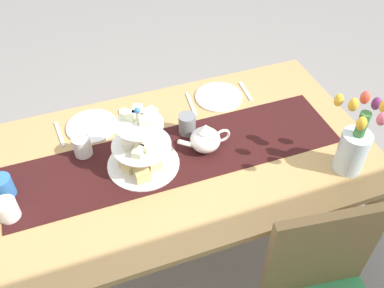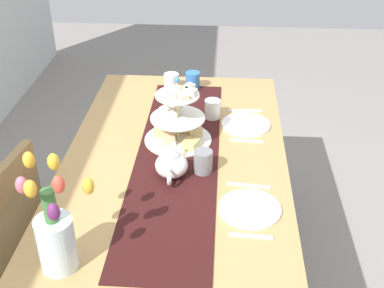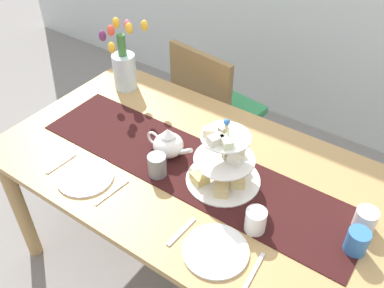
% 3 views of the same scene
% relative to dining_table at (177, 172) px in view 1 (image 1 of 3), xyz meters
% --- Properties ---
extents(ground_plane, '(8.00, 8.00, 0.00)m').
position_rel_dining_table_xyz_m(ground_plane, '(0.00, 0.00, -0.65)').
color(ground_plane, gray).
extents(dining_table, '(1.69, 0.94, 0.75)m').
position_rel_dining_table_xyz_m(dining_table, '(0.00, 0.00, 0.00)').
color(dining_table, tan).
rests_on(dining_table, ground_plane).
extents(table_runner, '(1.43, 0.35, 0.00)m').
position_rel_dining_table_xyz_m(table_runner, '(0.00, -0.01, 0.10)').
color(table_runner, black).
rests_on(table_runner, dining_table).
extents(tiered_cake_stand, '(0.30, 0.30, 0.30)m').
position_rel_dining_table_xyz_m(tiered_cake_stand, '(0.15, 0.00, 0.19)').
color(tiered_cake_stand, beige).
rests_on(tiered_cake_stand, table_runner).
extents(teapot, '(0.24, 0.13, 0.14)m').
position_rel_dining_table_xyz_m(teapot, '(-0.13, 0.00, 0.16)').
color(teapot, white).
rests_on(teapot, table_runner).
extents(tulip_vase, '(0.21, 0.22, 0.38)m').
position_rel_dining_table_xyz_m(tulip_vase, '(-0.64, 0.30, 0.24)').
color(tulip_vase, silver).
rests_on(tulip_vase, dining_table).
extents(cream_jug, '(0.08, 0.08, 0.08)m').
position_rel_dining_table_xyz_m(cream_jug, '(0.68, 0.09, 0.14)').
color(cream_jug, white).
rests_on(cream_jug, dining_table).
extents(dinner_plate_left, '(0.23, 0.23, 0.01)m').
position_rel_dining_table_xyz_m(dinner_plate_left, '(-0.32, -0.31, 0.10)').
color(dinner_plate_left, white).
rests_on(dinner_plate_left, dining_table).
extents(fork_left, '(0.02, 0.15, 0.01)m').
position_rel_dining_table_xyz_m(fork_left, '(-0.47, -0.31, 0.10)').
color(fork_left, silver).
rests_on(fork_left, dining_table).
extents(knife_left, '(0.03, 0.17, 0.01)m').
position_rel_dining_table_xyz_m(knife_left, '(-0.18, -0.31, 0.10)').
color(knife_left, silver).
rests_on(knife_left, dining_table).
extents(dinner_plate_right, '(0.23, 0.23, 0.01)m').
position_rel_dining_table_xyz_m(dinner_plate_right, '(0.31, -0.31, 0.10)').
color(dinner_plate_right, white).
rests_on(dinner_plate_right, dining_table).
extents(fork_right, '(0.02, 0.15, 0.01)m').
position_rel_dining_table_xyz_m(fork_right, '(0.16, -0.31, 0.10)').
color(fork_right, silver).
rests_on(fork_right, dining_table).
extents(knife_right, '(0.03, 0.17, 0.01)m').
position_rel_dining_table_xyz_m(knife_right, '(0.45, -0.31, 0.10)').
color(knife_right, silver).
rests_on(knife_right, dining_table).
extents(mug_grey, '(0.08, 0.08, 0.09)m').
position_rel_dining_table_xyz_m(mug_grey, '(-0.09, -0.12, 0.15)').
color(mug_grey, slate).
rests_on(mug_grey, table_runner).
extents(mug_white_text, '(0.08, 0.08, 0.09)m').
position_rel_dining_table_xyz_m(mug_white_text, '(0.37, -0.15, 0.15)').
color(mug_white_text, white).
rests_on(mug_white_text, dining_table).
extents(mug_orange, '(0.08, 0.08, 0.09)m').
position_rel_dining_table_xyz_m(mug_orange, '(0.69, -0.03, 0.15)').
color(mug_orange, '#3370B7').
rests_on(mug_orange, dining_table).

